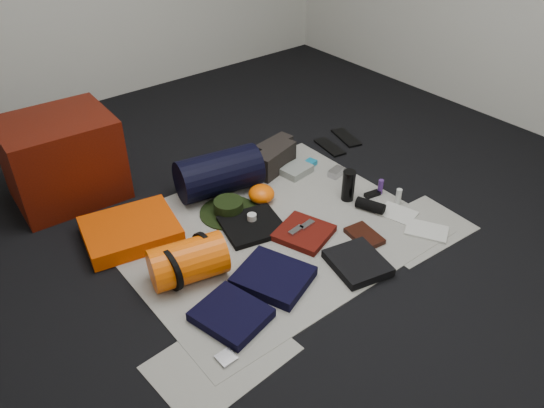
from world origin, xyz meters
TOP-DOWN VIEW (x-y plane):
  - floor at (0.00, 0.00)m, footprint 4.50×4.50m
  - newspaper_mat at (0.00, 0.00)m, footprint 1.60×1.30m
  - newspaper_sheet_front_left at (-0.70, -0.55)m, footprint 0.61×0.44m
  - newspaper_sheet_front_right at (0.65, -0.50)m, footprint 0.60×0.43m
  - red_cabinet at (-0.72, 1.04)m, footprint 0.63×0.53m
  - sleeping_pad at (-0.63, 0.43)m, footprint 0.55×0.48m
  - stuff_sack at (-0.55, -0.05)m, footprint 0.40×0.29m
  - sack_strap_left at (-0.65, -0.05)m, footprint 0.02×0.22m
  - sack_strap_right at (-0.45, -0.05)m, footprint 0.03×0.22m
  - navy_duffel at (0.00, 0.50)m, footprint 0.54×0.35m
  - boonie_brim at (-0.09, 0.28)m, footprint 0.38×0.38m
  - boonie_crown at (-0.09, 0.28)m, footprint 0.17×0.17m
  - hiking_boot_left at (0.42, 0.48)m, footprint 0.34×0.20m
  - hiking_boot_right at (0.51, 0.60)m, footprint 0.29×0.15m
  - flip_flop_left at (0.91, 0.48)m, footprint 0.14×0.28m
  - flip_flop_right at (1.10, 0.51)m, footprint 0.18×0.29m
  - trousers_navy_a at (-0.54, -0.40)m, footprint 0.33×0.36m
  - trousers_navy_b at (-0.24, -0.32)m, footprint 0.40×0.42m
  - trousers_charcoal at (0.16, -0.51)m, footprint 0.31×0.34m
  - black_tshirt at (-0.07, 0.08)m, footprint 0.38×0.36m
  - red_shirt at (0.11, -0.15)m, footprint 0.35×0.35m
  - orange_stuff_sack at (0.14, 0.26)m, footprint 0.20×0.20m
  - first_aid_pouch at (0.50, 0.37)m, footprint 0.21×0.17m
  - water_bottle at (0.55, -0.05)m, footprint 0.10×0.10m
  - speaker at (0.57, -0.21)m, footprint 0.12×0.18m
  - compact_camera at (0.69, 0.19)m, footprint 0.12×0.09m
  - cyan_case at (0.63, 0.38)m, footprint 0.11×0.09m
  - toiletry_purple at (0.75, -0.13)m, footprint 0.04×0.04m
  - toiletry_clear at (0.75, -0.27)m, footprint 0.04×0.04m
  - paperback_book at (0.36, -0.37)m, footprint 0.16×0.22m
  - map_booklet at (0.67, -0.55)m, footprint 0.24×0.27m
  - map_printout at (0.67, -0.34)m, footprint 0.20×0.24m
  - sunglasses at (0.69, -0.12)m, footprint 0.11×0.06m
  - key_cluster at (-0.69, -0.57)m, footprint 0.08×0.08m
  - tape_roll at (-0.05, 0.11)m, footprint 0.05×0.05m
  - energy_bar_a at (0.07, -0.13)m, footprint 0.10×0.05m
  - energy_bar_b at (0.15, -0.13)m, footprint 0.10×0.05m

SIDE VIEW (x-z plane):
  - floor at x=0.00m, z-range -0.02..0.00m
  - newspaper_sheet_front_left at x=-0.70m, z-range 0.00..0.00m
  - newspaper_sheet_front_right at x=0.65m, z-range 0.00..0.00m
  - newspaper_mat at x=0.00m, z-range 0.00..0.01m
  - flip_flop_left at x=0.91m, z-range 0.00..0.01m
  - flip_flop_right at x=1.10m, z-range 0.00..0.02m
  - map_printout at x=0.67m, z-range 0.01..0.01m
  - boonie_brim at x=-0.09m, z-range 0.01..0.02m
  - map_booklet at x=0.67m, z-range 0.01..0.02m
  - key_cluster at x=-0.69m, z-range 0.01..0.02m
  - sunglasses at x=0.69m, z-range 0.01..0.03m
  - paperback_book at x=0.36m, z-range 0.01..0.03m
  - black_tshirt at x=-0.07m, z-range 0.01..0.04m
  - cyan_case at x=0.63m, z-range 0.01..0.04m
  - red_shirt at x=0.11m, z-range 0.01..0.04m
  - compact_camera at x=0.69m, z-range 0.01..0.05m
  - trousers_charcoal at x=0.16m, z-range 0.01..0.05m
  - first_aid_pouch at x=0.50m, z-range 0.01..0.05m
  - trousers_navy_a at x=-0.54m, z-range 0.01..0.05m
  - trousers_navy_b at x=-0.24m, z-range 0.01..0.06m
  - speaker at x=0.57m, z-range 0.01..0.07m
  - energy_bar_a at x=0.07m, z-range 0.04..0.06m
  - energy_bar_b at x=0.15m, z-range 0.04..0.06m
  - sleeping_pad at x=-0.63m, z-range 0.01..0.09m
  - boonie_crown at x=-0.09m, z-range 0.02..0.09m
  - toiletry_purple at x=0.75m, z-range 0.01..0.10m
  - tape_roll at x=-0.05m, z-range 0.04..0.07m
  - toiletry_clear at x=0.75m, z-range 0.01..0.11m
  - orange_stuff_sack at x=0.14m, z-range 0.01..0.11m
  - hiking_boot_right at x=0.51m, z-range 0.01..0.14m
  - hiking_boot_left at x=0.42m, z-range 0.01..0.17m
  - water_bottle at x=0.55m, z-range 0.01..0.20m
  - stuff_sack at x=-0.55m, z-range 0.01..0.22m
  - sack_strap_left at x=-0.65m, z-range 0.01..0.22m
  - sack_strap_right at x=-0.45m, z-range 0.01..0.22m
  - navy_duffel at x=0.00m, z-range 0.01..0.27m
  - red_cabinet at x=-0.72m, z-range 0.00..0.50m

